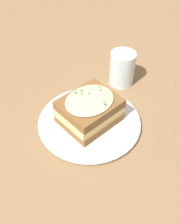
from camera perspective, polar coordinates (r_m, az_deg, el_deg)
The scene contains 4 objects.
ground_plane at distance 0.66m, azimuth 1.34°, elevation -4.30°, with size 2.40×2.40×0.00m, color olive.
dinner_plate at distance 0.67m, azimuth 0.00°, elevation -2.10°, with size 0.26×0.26×0.01m.
sandwich at distance 0.64m, azimuth 0.00°, elevation 0.42°, with size 0.15×0.17×0.07m.
water_glass at distance 0.78m, azimuth 7.11°, elevation 9.41°, with size 0.07×0.07×0.10m, color silver.
Camera 1 is at (0.19, -0.39, 0.50)m, focal length 42.00 mm.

